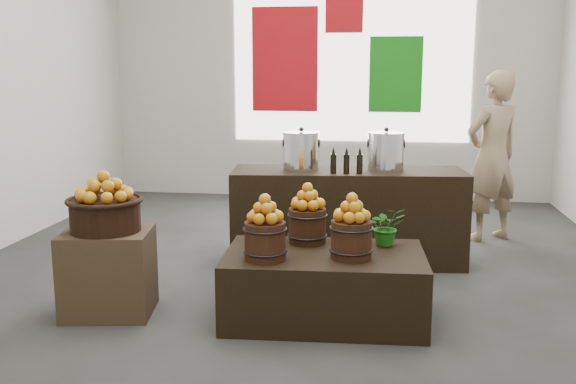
# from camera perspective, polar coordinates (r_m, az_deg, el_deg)

# --- Properties ---
(ground) EXTENTS (7.00, 7.00, 0.00)m
(ground) POSITION_cam_1_polar(r_m,az_deg,el_deg) (5.69, 0.55, -7.19)
(ground) COLOR #383936
(ground) RESTS_ON ground
(back_wall) EXTENTS (6.00, 0.04, 4.00)m
(back_wall) POSITION_cam_1_polar(r_m,az_deg,el_deg) (8.90, 3.66, 12.32)
(back_wall) COLOR #B8B3AA
(back_wall) RESTS_ON ground
(back_opening) EXTENTS (3.20, 0.02, 2.40)m
(back_opening) POSITION_cam_1_polar(r_m,az_deg,el_deg) (8.86, 5.63, 12.29)
(back_opening) COLOR white
(back_opening) RESTS_ON back_wall
(deco_red_left) EXTENTS (0.90, 0.04, 1.40)m
(deco_red_left) POSITION_cam_1_polar(r_m,az_deg,el_deg) (8.93, -0.28, 11.69)
(deco_red_left) COLOR #AC0D13
(deco_red_left) RESTS_ON back_wall
(deco_green_right) EXTENTS (0.70, 0.04, 1.00)m
(deco_green_right) POSITION_cam_1_polar(r_m,az_deg,el_deg) (8.84, 9.55, 10.26)
(deco_green_right) COLOR #137011
(deco_green_right) RESTS_ON back_wall
(deco_red_upper) EXTENTS (0.50, 0.04, 0.50)m
(deco_red_upper) POSITION_cam_1_polar(r_m,az_deg,el_deg) (8.88, 5.02, 15.53)
(deco_red_upper) COLOR #AC0D13
(deco_red_upper) RESTS_ON back_wall
(crate) EXTENTS (0.69, 0.60, 0.62)m
(crate) POSITION_cam_1_polar(r_m,az_deg,el_deg) (4.87, -15.67, -6.89)
(crate) COLOR #4D3E24
(crate) RESTS_ON ground
(wicker_basket) EXTENTS (0.50, 0.50, 0.23)m
(wicker_basket) POSITION_cam_1_polar(r_m,az_deg,el_deg) (4.76, -15.92, -2.03)
(wicker_basket) COLOR black
(wicker_basket) RESTS_ON crate
(apples_in_basket) EXTENTS (0.39, 0.39, 0.21)m
(apples_in_basket) POSITION_cam_1_polar(r_m,az_deg,el_deg) (4.72, -16.06, 0.54)
(apples_in_basket) COLOR #9F0905
(apples_in_basket) RESTS_ON wicker_basket
(display_table) EXTENTS (1.45, 0.94, 0.49)m
(display_table) POSITION_cam_1_polar(r_m,az_deg,el_deg) (4.62, 3.25, -8.30)
(display_table) COLOR black
(display_table) RESTS_ON ground
(apple_bucket_front_left) EXTENTS (0.28, 0.28, 0.26)m
(apple_bucket_front_left) POSITION_cam_1_polar(r_m,az_deg,el_deg) (4.36, -2.05, -4.36)
(apple_bucket_front_left) COLOR #36190E
(apple_bucket_front_left) RESTS_ON display_table
(apples_in_bucket_front_left) EXTENTS (0.21, 0.21, 0.19)m
(apples_in_bucket_front_left) POSITION_cam_1_polar(r_m,az_deg,el_deg) (4.31, -2.07, -1.48)
(apples_in_bucket_front_left) COLOR #9F0905
(apples_in_bucket_front_left) RESTS_ON apple_bucket_front_left
(apple_bucket_front_right) EXTENTS (0.28, 0.28, 0.26)m
(apple_bucket_front_right) POSITION_cam_1_polar(r_m,az_deg,el_deg) (4.41, 5.65, -4.23)
(apple_bucket_front_right) COLOR #36190E
(apple_bucket_front_right) RESTS_ON display_table
(apples_in_bucket_front_right) EXTENTS (0.21, 0.21, 0.19)m
(apples_in_bucket_front_right) POSITION_cam_1_polar(r_m,az_deg,el_deg) (4.36, 5.70, -1.38)
(apples_in_bucket_front_right) COLOR #9F0905
(apples_in_bucket_front_right) RESTS_ON apple_bucket_front_right
(apple_bucket_rear) EXTENTS (0.28, 0.28, 0.26)m
(apple_bucket_rear) POSITION_cam_1_polar(r_m,az_deg,el_deg) (4.77, 1.73, -3.02)
(apple_bucket_rear) COLOR #36190E
(apple_bucket_rear) RESTS_ON display_table
(apples_in_bucket_rear) EXTENTS (0.21, 0.21, 0.19)m
(apples_in_bucket_rear) POSITION_cam_1_polar(r_m,az_deg,el_deg) (4.73, 1.74, -0.38)
(apples_in_bucket_rear) COLOR #9F0905
(apples_in_bucket_rear) RESTS_ON apple_bucket_rear
(herb_garnish_right) EXTENTS (0.32, 0.30, 0.29)m
(herb_garnish_right) POSITION_cam_1_polar(r_m,az_deg,el_deg) (4.75, 8.75, -3.02)
(herb_garnish_right) COLOR #175B13
(herb_garnish_right) RESTS_ON display_table
(herb_garnish_left) EXTENTS (0.14, 0.12, 0.24)m
(herb_garnish_left) POSITION_cam_1_polar(r_m,az_deg,el_deg) (4.75, -3.06, -3.26)
(herb_garnish_left) COLOR #175B13
(herb_garnish_left) RESTS_ON display_table
(counter) EXTENTS (2.16, 0.88, 0.86)m
(counter) POSITION_cam_1_polar(r_m,az_deg,el_deg) (5.94, 5.32, -2.15)
(counter) COLOR black
(counter) RESTS_ON ground
(stock_pot_left) EXTENTS (0.33, 0.33, 0.33)m
(stock_pot_left) POSITION_cam_1_polar(r_m,az_deg,el_deg) (5.83, 1.18, 3.57)
(stock_pot_left) COLOR silver
(stock_pot_left) RESTS_ON counter
(stock_pot_center) EXTENTS (0.33, 0.33, 0.33)m
(stock_pot_center) POSITION_cam_1_polar(r_m,az_deg,el_deg) (5.87, 8.69, 3.49)
(stock_pot_center) COLOR silver
(stock_pot_center) RESTS_ON counter
(oil_cruets) EXTENTS (0.23, 0.08, 0.24)m
(oil_cruets) POSITION_cam_1_polar(r_m,az_deg,el_deg) (5.64, 5.52, 2.83)
(oil_cruets) COLOR black
(oil_cruets) RESTS_ON counter
(shopper) EXTENTS (0.77, 0.70, 1.76)m
(shopper) POSITION_cam_1_polar(r_m,az_deg,el_deg) (6.94, 17.69, 3.02)
(shopper) COLOR #947D5A
(shopper) RESTS_ON ground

